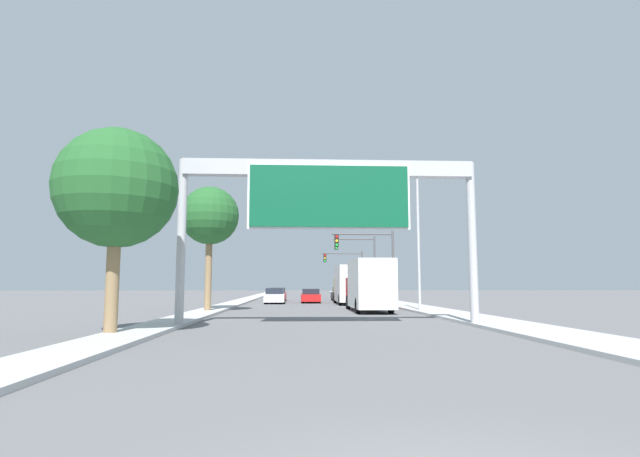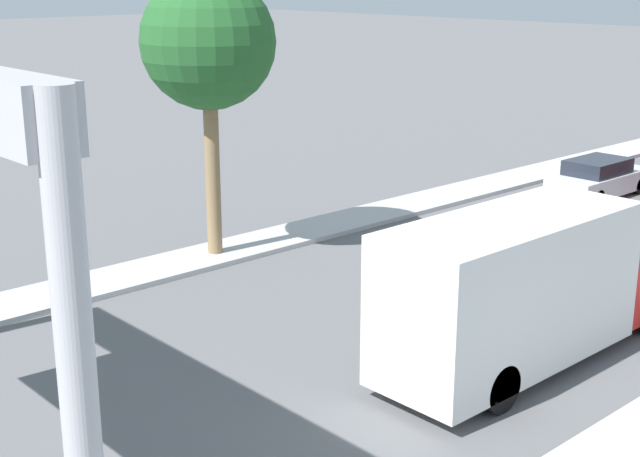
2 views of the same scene
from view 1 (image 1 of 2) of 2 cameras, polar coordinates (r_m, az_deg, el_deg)
name	(u,v)px [view 1 (image 1 of 2)]	position (r m, az deg, el deg)	size (l,w,h in m)	color
sidewalk_right	(368,298)	(64.59, 5.53, -7.93)	(3.00, 120.00, 0.15)	#B9B9B9
median_strip_left	(250,298)	(64.20, -7.97, -7.91)	(2.00, 120.00, 0.15)	#B9B9B9
sign_gantry	(329,192)	(22.21, 1.02, 4.20)	(13.28, 0.73, 7.35)	#B2B2B7
car_near_center	(311,296)	(50.51, -1.08, -7.73)	(1.90, 4.69, 1.39)	red
car_far_right	(340,294)	(56.76, 2.31, -7.53)	(1.83, 4.29, 1.51)	black
car_near_right	(278,295)	(56.60, -4.83, -7.54)	(1.82, 4.31, 1.47)	red
car_near_left	(275,296)	(48.73, -5.18, -7.71)	(1.88, 4.76, 1.48)	silver
truck_box_primary	(349,285)	(46.64, 3.39, -6.46)	(2.48, 8.66, 3.52)	yellow
truck_box_secondary	(369,286)	(34.39, 5.57, -6.53)	(2.39, 8.92, 3.44)	red
traffic_light_near_intersection	(373,254)	(42.48, 6.10, -2.96)	(5.31, 0.32, 6.37)	#4C4C4F
traffic_light_mid_block	(362,258)	(52.43, 4.82, -3.37)	(4.48, 0.32, 6.85)	#4C4C4F
traffic_light_far_intersection	(349,266)	(62.29, 3.29, -4.32)	(5.16, 0.32, 5.96)	#4C4C4F
palm_tree_foreground	(117,189)	(19.64, -22.22, 4.21)	(4.37, 4.37, 7.51)	#8C704C
palm_tree_background	(210,216)	(34.11, -12.48, 1.35)	(3.88, 3.88, 8.35)	#8C704C
street_lamp_right	(414,230)	(34.52, 10.65, -0.18)	(2.71, 0.28, 9.40)	#B2B2B7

